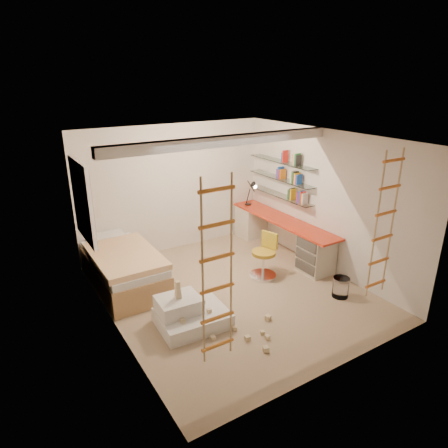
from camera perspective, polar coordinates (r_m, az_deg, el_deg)
floor at (r=6.90m, az=1.33°, el=-9.73°), size 4.50×4.50×0.00m
ceiling_beam at (r=6.29m, az=0.00°, el=11.78°), size 4.00×0.18×0.16m
window_frame at (r=6.89m, az=-19.59°, el=3.08°), size 0.06×1.15×1.35m
window_blind at (r=6.90m, az=-19.27°, el=3.13°), size 0.02×1.00×1.20m
rope_ladder_left at (r=4.24m, az=-0.98°, el=-7.04°), size 0.41×0.04×2.13m
rope_ladder_right at (r=5.97m, az=21.90°, el=-0.21°), size 0.41×0.04×2.13m
waste_bin at (r=6.98m, az=16.34°, el=-8.65°), size 0.27×0.27×0.34m
desk at (r=8.27m, az=8.10°, el=-1.48°), size 0.56×2.80×0.75m
shelves at (r=8.23m, az=8.12°, el=6.43°), size 0.25×1.80×0.71m
bed at (r=7.19m, az=-14.13°, el=-6.10°), size 1.02×2.00×0.69m
task_lamp at (r=8.73m, az=4.10°, el=4.93°), size 0.14×0.36×0.57m
swivel_chair at (r=7.30m, az=5.75°, el=-5.31°), size 0.62×0.62×0.83m
play_platform at (r=6.04m, az=-5.07°, el=-12.73°), size 1.04×0.83×0.45m
toy_blocks at (r=5.86m, az=-0.39°, el=-13.22°), size 1.33×1.26×0.72m
books at (r=8.20m, az=8.16°, el=7.05°), size 0.14×0.70×0.92m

